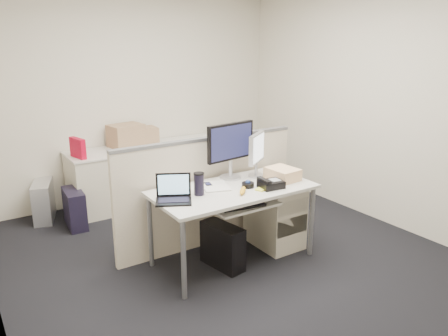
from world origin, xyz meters
TOP-DOWN VIEW (x-y plane):
  - floor at (0.00, 0.00)m, footprint 4.00×4.50m
  - wall_back at (0.00, 2.25)m, footprint 4.00×0.02m
  - wall_right at (2.00, 0.00)m, footprint 0.02×4.50m
  - desk at (0.00, 0.00)m, footprint 1.50×0.75m
  - keyboard_tray at (0.00, -0.18)m, footprint 0.62×0.32m
  - drawer_pedestal at (0.55, 0.05)m, footprint 0.40×0.55m
  - cubicle_partition at (0.00, 0.45)m, footprint 2.00×0.06m
  - back_counter at (0.00, 1.93)m, footprint 2.00×0.60m
  - monitor_main at (0.15, 0.27)m, footprint 0.57×0.28m
  - monitor_small at (0.40, 0.18)m, footprint 0.39×0.34m
  - laptop at (-0.62, -0.02)m, footprint 0.37×0.33m
  - trackball at (0.13, -0.05)m, footprint 0.15×0.15m
  - desk_phone at (0.30, -0.18)m, footprint 0.23×0.20m
  - paper_stack at (-0.12, 0.12)m, footprint 0.31×0.35m
  - sticky_pad at (0.18, -0.18)m, footprint 0.10×0.10m
  - travel_mug at (-0.35, 0.02)m, footprint 0.12×0.12m
  - banana at (0.00, -0.15)m, footprint 0.17×0.18m
  - cellphone at (-0.15, 0.20)m, footprint 0.08×0.12m
  - manila_folders at (0.55, -0.05)m, footprint 0.26×0.32m
  - keyboard at (-0.05, -0.22)m, footprint 0.42×0.21m
  - pc_tower_desk at (-0.15, -0.05)m, footprint 0.25×0.47m
  - pc_tower_spare_dark at (-1.05, 1.63)m, footprint 0.22×0.47m
  - pc_tower_spare_silver at (-1.30, 2.03)m, footprint 0.34×0.53m
  - cardboard_box_left at (-0.24, 2.05)m, footprint 0.45×0.37m
  - cardboard_box_right at (0.00, 2.05)m, footprint 0.34×0.27m
  - red_binder at (-0.90, 1.83)m, footprint 0.12×0.27m

SIDE VIEW (x-z plane):
  - floor at x=0.00m, z-range -0.01..0.00m
  - pc_tower_desk at x=-0.15m, z-range 0.00..0.41m
  - pc_tower_spare_dark at x=-1.05m, z-range 0.00..0.43m
  - pc_tower_spare_silver at x=-1.30m, z-range 0.00..0.46m
  - drawer_pedestal at x=0.55m, z-range 0.00..0.65m
  - back_counter at x=0.00m, z-range 0.00..0.72m
  - cubicle_partition at x=0.00m, z-range 0.00..1.10m
  - keyboard_tray at x=0.00m, z-range 0.61..0.63m
  - keyboard at x=-0.05m, z-range 0.63..0.65m
  - desk at x=0.00m, z-range 0.30..1.03m
  - sticky_pad at x=0.18m, z-range 0.73..0.74m
  - paper_stack at x=-0.12m, z-range 0.73..0.74m
  - cellphone at x=-0.15m, z-range 0.73..0.74m
  - banana at x=0.00m, z-range 0.73..0.77m
  - trackball at x=0.13m, z-range 0.73..0.77m
  - desk_phone at x=0.30m, z-range 0.73..0.80m
  - manila_folders at x=0.55m, z-range 0.73..0.84m
  - travel_mug at x=-0.35m, z-range 0.73..0.92m
  - cardboard_box_right at x=0.00m, z-range 0.72..0.96m
  - laptop at x=-0.62m, z-range 0.73..0.95m
  - red_binder at x=-0.90m, z-range 0.72..0.97m
  - cardboard_box_left at x=-0.24m, z-range 0.72..1.02m
  - monitor_small at x=0.40m, z-range 0.73..1.16m
  - monitor_main at x=0.15m, z-range 0.73..1.28m
  - wall_back at x=0.00m, z-range 0.00..2.70m
  - wall_right at x=2.00m, z-range 0.00..2.70m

